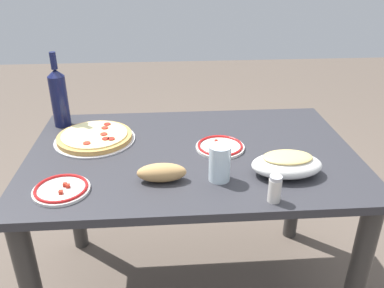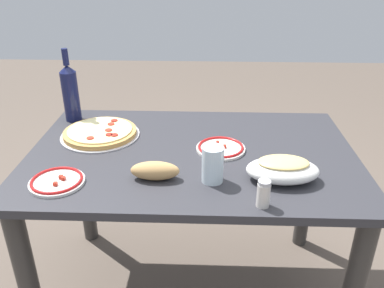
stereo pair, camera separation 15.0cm
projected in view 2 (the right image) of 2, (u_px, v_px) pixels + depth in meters
The scene contains 10 objects.
ground_plane at pixel (192, 288), 1.83m from camera, with size 8.00×8.00×0.00m, color brown.
dining_table at pixel (192, 179), 1.57m from camera, with size 1.23×0.80×0.71m.
pepperoni_pizza at pixel (100, 133), 1.63m from camera, with size 0.32×0.32×0.03m.
baked_pasta_dish at pixel (283, 169), 1.31m from camera, with size 0.24×0.15×0.08m.
wine_bottle at pixel (70, 92), 1.73m from camera, with size 0.07×0.07×0.32m.
water_glass at pixel (213, 164), 1.29m from camera, with size 0.07×0.07×0.12m, color silver.
side_plate_near at pixel (57, 181), 1.30m from camera, with size 0.18×0.18×0.02m.
side_plate_far at pixel (221, 148), 1.52m from camera, with size 0.19×0.19×0.02m.
bread_loaf at pixel (155, 171), 1.32m from camera, with size 0.16×0.07×0.06m, color tan.
spice_shaker at pixel (263, 194), 1.17m from camera, with size 0.04×0.04×0.09m.
Camera 2 is at (-0.05, 1.34, 1.41)m, focal length 37.33 mm.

